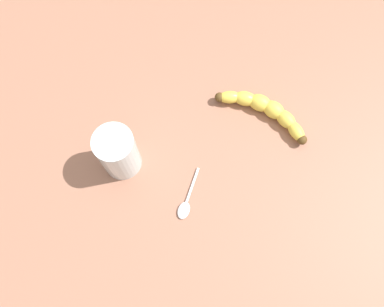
# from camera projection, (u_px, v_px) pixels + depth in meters

# --- Properties ---
(wooden_tabletop) EXTENTS (1.20, 1.20, 0.03)m
(wooden_tabletop) POSITION_uv_depth(u_px,v_px,m) (188.00, 160.00, 0.83)
(wooden_tabletop) COLOR #95624D
(wooden_tabletop) RESTS_ON ground
(banana) EXTENTS (0.22, 0.09, 0.04)m
(banana) POSITION_uv_depth(u_px,v_px,m) (265.00, 110.00, 0.83)
(banana) COLOR yellow
(banana) RESTS_ON wooden_tabletop
(smoothie_glass) EXTENTS (0.08, 0.08, 0.12)m
(smoothie_glass) POSITION_uv_depth(u_px,v_px,m) (118.00, 153.00, 0.76)
(smoothie_glass) COLOR silver
(smoothie_glass) RESTS_ON wooden_tabletop
(teaspoon) EXTENTS (0.02, 0.11, 0.01)m
(teaspoon) POSITION_uv_depth(u_px,v_px,m) (185.00, 207.00, 0.78)
(teaspoon) COLOR silver
(teaspoon) RESTS_ON wooden_tabletop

